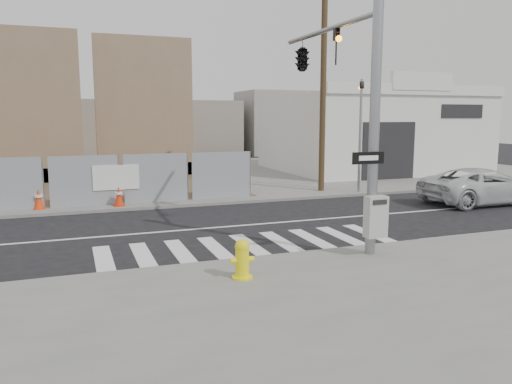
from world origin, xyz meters
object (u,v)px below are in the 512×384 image
object	(u,v)px
auto_shop	(370,133)
fire_hydrant	(242,259)
suv	(484,186)
traffic_cone_d	(119,196)
signal_pole	(323,77)
traffic_cone_c	(39,199)

from	to	relation	value
auto_shop	fire_hydrant	size ratio (longest dim) A/B	13.76
auto_shop	fire_hydrant	bearing A→B (deg)	-129.49
suv	traffic_cone_d	distance (m)	15.04
signal_pole	fire_hydrant	size ratio (longest dim) A/B	8.02
suv	traffic_cone_d	size ratio (longest dim) A/B	6.79
fire_hydrant	traffic_cone_d	world-z (taller)	fire_hydrant
traffic_cone_c	traffic_cone_d	distance (m)	2.95
fire_hydrant	suv	world-z (taller)	suv
signal_pole	traffic_cone_d	world-z (taller)	signal_pole
fire_hydrant	traffic_cone_d	xyz separation A→B (m)	(-1.71, 10.11, -0.04)
auto_shop	suv	xyz separation A→B (m)	(-2.48, -12.43, -1.79)
signal_pole	suv	size ratio (longest dim) A/B	1.30
signal_pole	traffic_cone_d	xyz separation A→B (m)	(-5.46, 6.62, -4.27)
suv	fire_hydrant	bearing A→B (deg)	116.47
auto_shop	traffic_cone_d	world-z (taller)	auto_shop
auto_shop	signal_pole	bearing A→B (deg)	-127.46
signal_pole	auto_shop	size ratio (longest dim) A/B	0.58
auto_shop	traffic_cone_d	size ratio (longest dim) A/B	15.16
suv	traffic_cone_d	xyz separation A→B (m)	(-14.48, 4.03, -0.24)
auto_shop	suv	world-z (taller)	auto_shop
auto_shop	traffic_cone_d	xyz separation A→B (m)	(-16.96, -8.39, -2.03)
signal_pole	traffic_cone_c	xyz separation A→B (m)	(-8.39, 7.00, -4.28)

